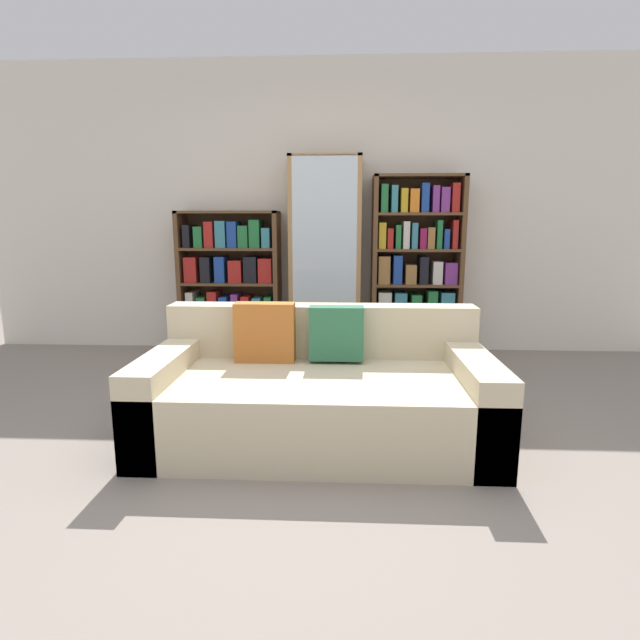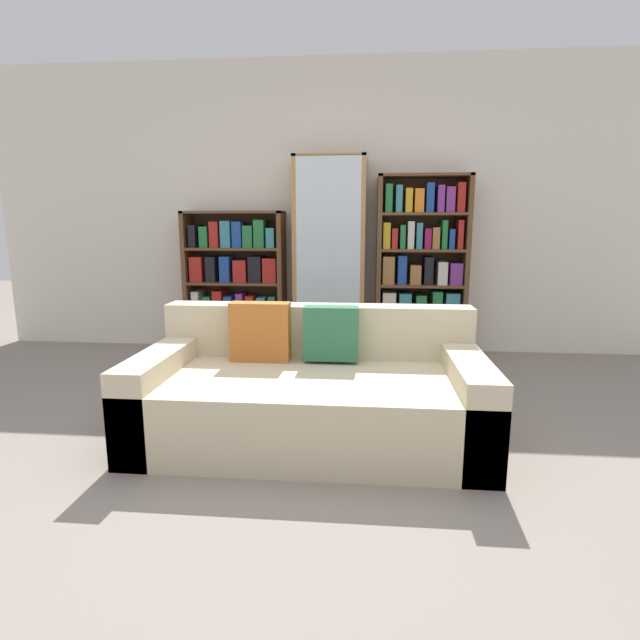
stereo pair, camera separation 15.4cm
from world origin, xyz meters
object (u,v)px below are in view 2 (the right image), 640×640
at_px(bookshelf_right, 421,270).
at_px(wine_bottle, 388,357).
at_px(couch, 311,393).
at_px(display_cabinet, 330,258).
at_px(bookshelf_left, 236,285).

relative_size(bookshelf_right, wine_bottle, 4.61).
distance_m(couch, display_cabinet, 2.00).
bearing_deg(bookshelf_right, wine_bottle, -115.13).
height_order(couch, display_cabinet, display_cabinet).
relative_size(couch, bookshelf_right, 1.17).
height_order(bookshelf_left, wine_bottle, bookshelf_left).
height_order(couch, wine_bottle, couch).
bearing_deg(bookshelf_right, display_cabinet, -178.88).
distance_m(display_cabinet, bookshelf_right, 0.84).
bearing_deg(display_cabinet, couch, -88.96).
bearing_deg(couch, bookshelf_left, 116.02).
relative_size(couch, display_cabinet, 1.06).
xyz_separation_m(display_cabinet, wine_bottle, (0.53, -0.65, -0.76)).
height_order(display_cabinet, bookshelf_right, display_cabinet).
height_order(couch, bookshelf_right, bookshelf_right).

